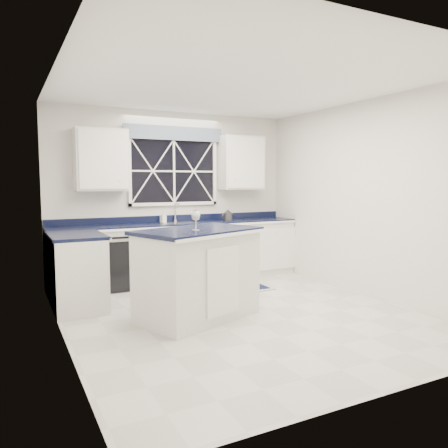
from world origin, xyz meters
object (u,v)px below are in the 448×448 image
dishwasher (111,261)px  soap_bottle (163,217)px  island (198,273)px  wine_glass (196,216)px  kettle (228,215)px  faucet (176,212)px

dishwasher → soap_bottle: bearing=10.9°
island → wine_glass: wine_glass is taller
kettle → island: bearing=-144.6°
dishwasher → island: (0.59, -1.86, 0.12)m
dishwasher → kettle: (1.95, -0.01, 0.61)m
faucet → island: size_ratio=0.19×
dishwasher → faucet: bearing=10.0°
dishwasher → wine_glass: bearing=-75.2°
dishwasher → island: island is taller
faucet → island: faucet is taller
kettle → wine_glass: wine_glass is taller
soap_bottle → dishwasher: bearing=-169.1°
soap_bottle → wine_glass: bearing=-99.5°
faucet → kettle: size_ratio=1.21×
faucet → wine_glass: size_ratio=1.32×
kettle → soap_bottle: size_ratio=1.45×
dishwasher → kettle: kettle is taller
wine_glass → soap_bottle: (0.36, 2.14, -0.18)m
faucet → wine_glass: bearing=-105.0°
wine_glass → faucet: bearing=75.0°
dishwasher → island: 1.95m
wine_glass → dishwasher: bearing=104.8°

